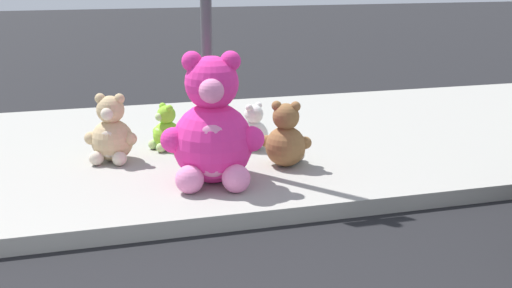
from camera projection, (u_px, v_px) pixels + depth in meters
sidewalk at (104, 156)px, 7.02m from camera, size 28.00×4.40×0.15m
plush_pink_large at (213, 132)px, 5.83m from camera, size 0.92×0.85×1.21m
plush_brown at (286, 140)px, 6.39m from camera, size 0.48×0.47×0.66m
plush_white at (253, 131)px, 6.98m from camera, size 0.36×0.37×0.51m
plush_tan at (111, 134)px, 6.53m from camera, size 0.52×0.50×0.70m
plush_lime at (166, 131)px, 6.97m from camera, size 0.36×0.37×0.50m
plush_teal at (218, 122)px, 7.33m from camera, size 0.38×0.37×0.53m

